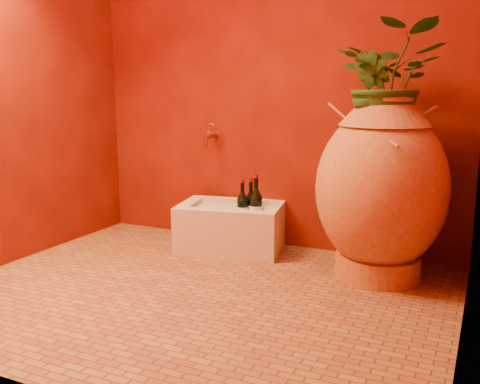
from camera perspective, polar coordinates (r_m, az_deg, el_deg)
The scene contains 11 objects.
floor at distance 2.79m, azimuth -4.71°, elevation -10.69°, with size 2.50×2.50×0.00m, color brown.
wall_back at distance 3.50m, azimuth 3.43°, elevation 14.64°, with size 2.50×0.02×2.50m, color #550F04.
wall_left at distance 3.40m, azimuth -24.21°, elevation 13.81°, with size 0.02×2.00×2.50m, color #550F04.
amphora at distance 2.97m, azimuth 14.84°, elevation 0.40°, with size 0.90×0.90×1.01m.
stone_basin at distance 3.45m, azimuth -0.99°, elevation -3.85°, with size 0.72×0.56×0.30m.
wine_bottle_a at distance 3.45m, azimuth 1.16°, elevation -1.65°, with size 0.07×0.07×0.29m.
wine_bottle_b at distance 3.40m, azimuth 0.26°, elevation -1.83°, with size 0.07×0.07×0.30m.
wine_bottle_c at distance 3.36m, azimuth 1.71°, elevation -1.73°, with size 0.08×0.08×0.34m.
wall_tap at distance 3.60m, azimuth -3.25°, elevation 6.07°, with size 0.08×0.16×0.17m.
plant_main at distance 2.94m, azimuth 15.75°, elevation 11.37°, with size 0.53×0.46×0.59m, color #1F491A.
plant_side at distance 2.86m, azimuth 13.97°, elevation 10.15°, with size 0.23×0.19×0.42m, color #1F491A.
Camera 1 is at (1.31, -2.24, 1.03)m, focal length 40.00 mm.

